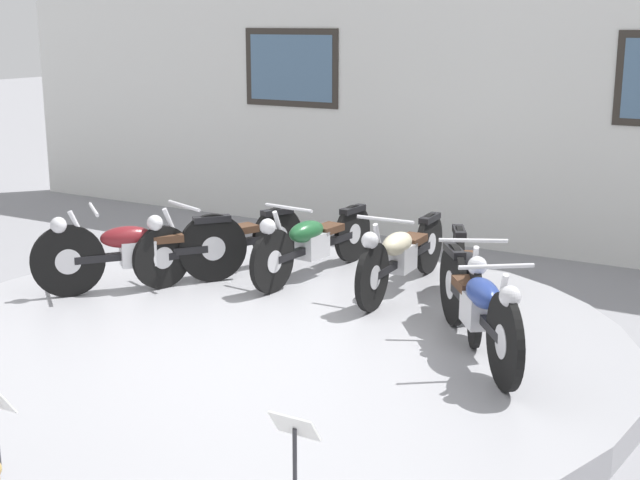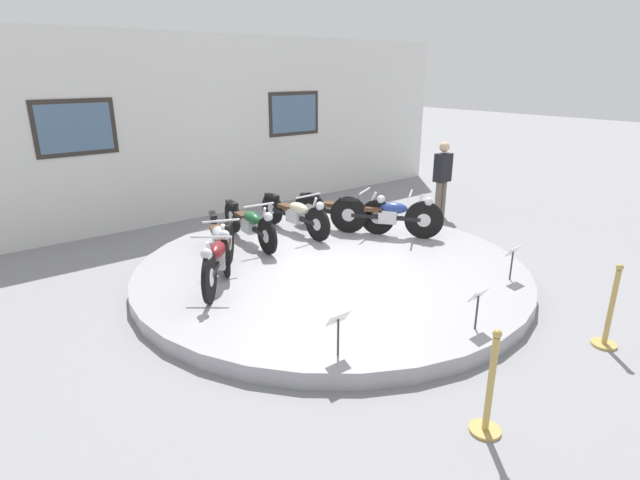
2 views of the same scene
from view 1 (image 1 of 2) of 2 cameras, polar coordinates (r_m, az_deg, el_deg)
The scene contains 10 objects.
ground_plane at distance 7.34m, azimuth -3.75°, elevation -7.50°, with size 60.00×60.00×0.00m, color gray.
display_platform at distance 7.30m, azimuth -3.76°, elevation -6.74°, with size 5.95×5.95×0.21m, color #99999E.
back_wall at distance 10.77m, azimuth 9.47°, elevation 9.52°, with size 14.00×0.22×3.77m.
motorcycle_maroon at distance 8.47m, azimuth -11.59°, elevation -0.52°, with size 1.31×1.61×0.81m.
motorcycle_silver at distance 8.78m, azimuth -6.51°, elevation 0.01°, with size 0.77×1.85×0.78m.
motorcycle_green at distance 8.70m, azimuth -0.50°, elevation -0.04°, with size 0.54×1.95×0.78m.
motorcycle_cream at distance 8.26m, azimuth 5.21°, elevation -0.84°, with size 0.54×1.96×0.78m.
motorcycle_black at distance 7.56m, azimuth 9.35°, elevation -2.24°, with size 0.96×1.80×0.80m.
motorcycle_blue at distance 6.77m, azimuth 10.09°, elevation -4.06°, with size 1.27×1.65×0.82m.
info_placard_front_right at distance 4.71m, azimuth -1.63°, elevation -12.56°, with size 0.26×0.11×0.51m.
Camera 1 is at (3.86, -5.64, 2.67)m, focal length 50.00 mm.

